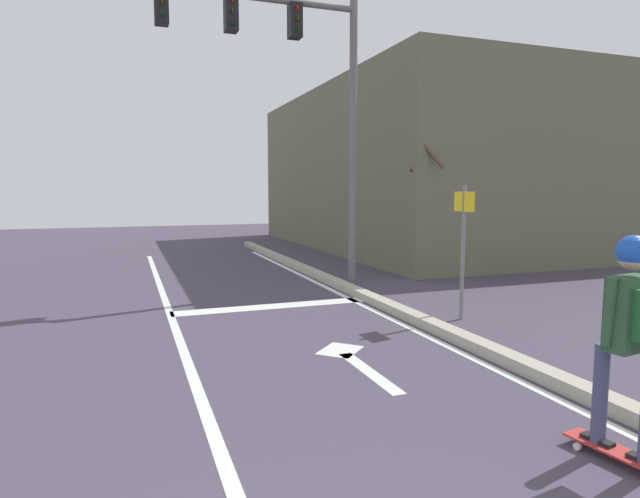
# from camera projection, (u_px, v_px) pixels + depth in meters

# --- Properties ---
(lane_line_center) EXTENTS (0.12, 20.00, 0.01)m
(lane_line_center) POSITION_uv_depth(u_px,v_px,m) (183.00, 349.00, 6.68)
(lane_line_center) COLOR silver
(lane_line_center) RESTS_ON ground
(lane_line_curbside) EXTENTS (0.12, 20.00, 0.01)m
(lane_line_curbside) POSITION_uv_depth(u_px,v_px,m) (406.00, 326.00, 7.78)
(lane_line_curbside) COLOR silver
(lane_line_curbside) RESTS_ON ground
(stop_bar) EXTENTS (3.36, 0.40, 0.01)m
(stop_bar) POSITION_uv_depth(u_px,v_px,m) (271.00, 306.00, 9.10)
(stop_bar) COLOR silver
(stop_bar) RESTS_ON ground
(lane_arrow_stem) EXTENTS (0.16, 1.40, 0.01)m
(lane_arrow_stem) POSITION_uv_depth(u_px,v_px,m) (369.00, 372.00, 5.83)
(lane_arrow_stem) COLOR silver
(lane_arrow_stem) RESTS_ON ground
(lane_arrow_head) EXTENTS (0.71, 0.71, 0.01)m
(lane_arrow_head) POSITION_uv_depth(u_px,v_px,m) (340.00, 350.00, 6.62)
(lane_arrow_head) COLOR silver
(lane_arrow_head) RESTS_ON ground
(curb_strip) EXTENTS (0.24, 24.00, 0.14)m
(curb_strip) POSITION_uv_depth(u_px,v_px,m) (421.00, 320.00, 7.86)
(curb_strip) COLOR #A8A38F
(curb_strip) RESTS_ON ground
(skateboard) EXTENTS (0.33, 0.83, 0.09)m
(skateboard) POSITION_uv_depth(u_px,v_px,m) (620.00, 454.00, 3.88)
(skateboard) COLOR #B7302D
(skateboard) RESTS_ON ground
(skater) EXTENTS (0.44, 0.61, 1.60)m
(skater) POSITION_uv_depth(u_px,v_px,m) (632.00, 319.00, 3.75)
(skater) COLOR #44496D
(skater) RESTS_ON skateboard
(traffic_signal_mast) EXTENTS (5.05, 0.34, 5.97)m
(traffic_signal_mast) POSITION_uv_depth(u_px,v_px,m) (287.00, 69.00, 10.28)
(traffic_signal_mast) COLOR slate
(traffic_signal_mast) RESTS_ON ground
(street_sign_post) EXTENTS (0.06, 0.44, 2.07)m
(street_sign_post) POSITION_uv_depth(u_px,v_px,m) (463.00, 232.00, 8.05)
(street_sign_post) COLOR slate
(street_sign_post) RESTS_ON ground
(roadside_tree) EXTENTS (1.02, 0.99, 3.50)m
(roadside_tree) POSITION_uv_depth(u_px,v_px,m) (429.00, 213.00, 11.93)
(roadside_tree) COLOR brown
(roadside_tree) RESTS_ON ground
(building_block) EXTENTS (12.70, 12.80, 5.32)m
(building_block) POSITION_uv_depth(u_px,v_px,m) (478.00, 172.00, 19.58)
(building_block) COLOR #64644A
(building_block) RESTS_ON ground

